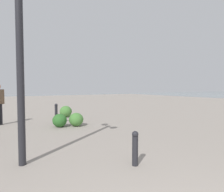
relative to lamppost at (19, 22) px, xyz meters
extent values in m
cylinder|color=#232328|center=(0.00, 0.00, -0.75)|extent=(0.14, 0.14, 4.15)
cylinder|color=black|center=(4.91, 0.37, -2.37)|extent=(0.14, 0.14, 0.90)
cylinder|color=brown|center=(5.03, 0.27, -1.67)|extent=(0.10, 0.10, 0.58)
cylinder|color=#232328|center=(-1.20, -1.92, -2.53)|extent=(0.12, 0.12, 0.59)
sphere|color=#232328|center=(-1.20, -1.92, -2.19)|extent=(0.13, 0.13, 0.13)
cylinder|color=#232328|center=(3.96, -1.69, -2.44)|extent=(0.12, 0.12, 0.76)
sphere|color=#232328|center=(3.96, -1.69, -2.02)|extent=(0.13, 0.13, 0.13)
ellipsoid|color=#477F38|center=(2.99, -2.23, -2.55)|extent=(0.63, 0.57, 0.53)
ellipsoid|color=#2D6628|center=(3.18, -1.62, -2.56)|extent=(0.61, 0.55, 0.52)
ellipsoid|color=#477F38|center=(5.44, -2.56, -2.53)|extent=(0.69, 0.62, 0.59)
camera|label=1|loc=(-4.03, 0.33, -1.26)|focal=29.38mm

